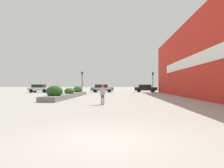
{
  "coord_description": "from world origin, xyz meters",
  "views": [
    {
      "loc": [
        0.38,
        -5.33,
        1.44
      ],
      "look_at": [
        -0.66,
        15.72,
        1.56
      ],
      "focal_mm": 32.0,
      "sensor_mm": 36.0,
      "label": 1
    }
  ],
  "objects": [
    {
      "name": "planter_box",
      "position": [
        -5.89,
        17.75,
        0.43
      ],
      "size": [
        1.58,
        14.52,
        1.39
      ],
      "color": "slate",
      "rests_on": "ground_plane"
    },
    {
      "name": "traffic_light_right",
      "position": [
        5.7,
        29.15,
        2.47
      ],
      "size": [
        0.28,
        0.3,
        3.65
      ],
      "color": "black",
      "rests_on": "ground_plane"
    },
    {
      "name": "car_rightmost",
      "position": [
        5.29,
        36.48,
        0.82
      ],
      "size": [
        4.61,
        1.91,
        1.55
      ],
      "rotation": [
        0.0,
        0.0,
        -1.57
      ],
      "color": "black",
      "rests_on": "ground_plane"
    },
    {
      "name": "ground_plane",
      "position": [
        0.0,
        0.0,
        0.0
      ],
      "size": [
        300.0,
        300.0,
        0.0
      ],
      "primitive_type": "plane",
      "color": "#A3A099"
    },
    {
      "name": "car_center_left",
      "position": [
        15.7,
        33.71,
        0.81
      ],
      "size": [
        3.83,
        2.0,
        1.53
      ],
      "rotation": [
        0.0,
        0.0,
        1.57
      ],
      "color": "black",
      "rests_on": "ground_plane"
    },
    {
      "name": "skateboard",
      "position": [
        -1.05,
        9.45,
        0.07
      ],
      "size": [
        0.28,
        0.64,
        0.09
      ],
      "rotation": [
        0.0,
        0.0,
        0.11
      ],
      "color": "olive",
      "rests_on": "ground_plane"
    },
    {
      "name": "car_center_right",
      "position": [
        -15.67,
        32.73,
        0.83
      ],
      "size": [
        4.13,
        1.93,
        1.58
      ],
      "rotation": [
        0.0,
        0.0,
        -1.57
      ],
      "color": "silver",
      "rests_on": "ground_plane"
    },
    {
      "name": "building_wall_right",
      "position": [
        8.19,
        14.83,
        4.46
      ],
      "size": [
        0.67,
        42.52,
        8.92
      ],
      "color": "red",
      "rests_on": "ground_plane"
    },
    {
      "name": "traffic_light_left",
      "position": [
        -6.51,
        28.93,
        2.54
      ],
      "size": [
        0.28,
        0.3,
        3.76
      ],
      "color": "black",
      "rests_on": "ground_plane"
    },
    {
      "name": "car_leftmost",
      "position": [
        -3.64,
        35.12,
        0.82
      ],
      "size": [
        4.63,
        1.94,
        1.57
      ],
      "rotation": [
        0.0,
        0.0,
        -1.57
      ],
      "color": "slate",
      "rests_on": "ground_plane"
    },
    {
      "name": "skateboarder",
      "position": [
        -1.05,
        9.45,
        0.94
      ],
      "size": [
        1.31,
        0.24,
        1.4
      ],
      "rotation": [
        0.0,
        0.0,
        0.11
      ],
      "color": "tan",
      "rests_on": "skateboard"
    }
  ]
}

